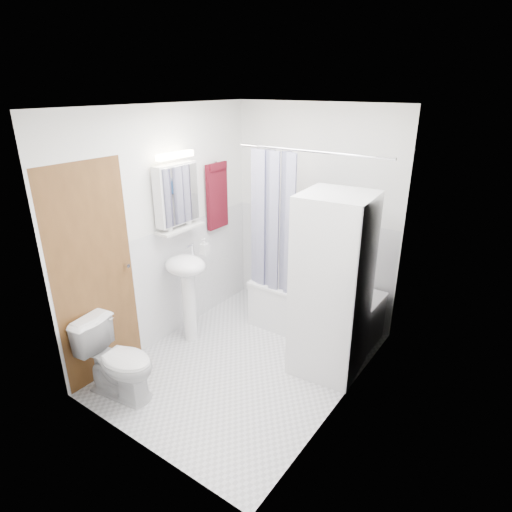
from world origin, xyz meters
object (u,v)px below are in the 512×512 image
Objects in this scene: washer_dryer at (332,286)px; toilet at (118,361)px; sink at (187,279)px; bathtub at (315,307)px.

washer_dryer is 2.46× the size of toilet.
sink reaches higher than toilet.
bathtub is 1.97× the size of toilet.
toilet is (0.13, -1.01, -0.36)m from sink.
sink is 0.61× the size of washer_dryer.
sink is at bearing -138.23° from bathtub.
bathtub is at bearing 123.40° from washer_dryer.
washer_dryer reaches higher than bathtub.
toilet is at bearing -138.14° from washer_dryer.
washer_dryer is at bearing -51.34° from bathtub.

